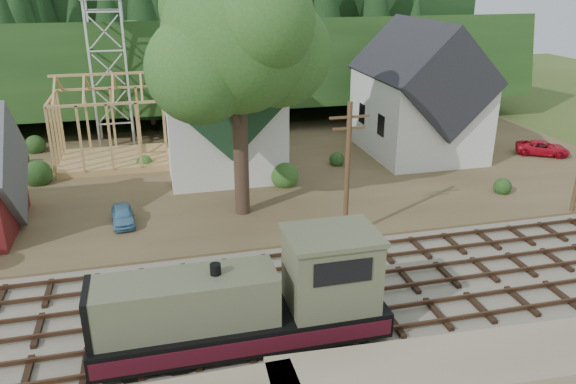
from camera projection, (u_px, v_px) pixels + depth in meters
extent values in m
plane|color=#384C1E|center=(237.00, 308.00, 25.49)|extent=(140.00, 140.00, 0.00)
cube|color=#726B5B|center=(237.00, 306.00, 25.46)|extent=(64.00, 11.00, 0.16)
cube|color=brown|center=(198.00, 175.00, 41.68)|extent=(64.00, 26.00, 0.30)
cube|color=#1E3F19|center=(177.00, 107.00, 63.39)|extent=(70.00, 28.96, 12.74)
cube|color=black|center=(170.00, 82.00, 77.83)|extent=(80.00, 20.00, 12.00)
cube|color=silver|center=(219.00, 123.00, 42.71)|extent=(8.00, 12.00, 6.40)
cube|color=#193722|center=(217.00, 81.00, 41.54)|extent=(8.40, 12.96, 8.40)
cube|color=silver|center=(228.00, 66.00, 35.39)|extent=(2.40, 2.40, 4.00)
cone|color=#193722|center=(226.00, 11.00, 34.18)|extent=(5.37, 5.37, 2.60)
cube|color=silver|center=(418.00, 114.00, 45.44)|extent=(8.00, 10.00, 6.40)
cube|color=black|center=(421.00, 74.00, 44.26)|extent=(8.40, 10.80, 8.40)
cube|color=tan|center=(115.00, 160.00, 43.78)|extent=(8.00, 6.00, 0.50)
cube|color=tan|center=(105.00, 74.00, 41.35)|extent=(8.00, 0.18, 0.18)
cube|color=silver|center=(91.00, 77.00, 45.51)|extent=(0.18, 0.18, 12.00)
cube|color=silver|center=(127.00, 75.00, 46.15)|extent=(0.18, 0.18, 12.00)
cube|color=silver|center=(94.00, 71.00, 48.04)|extent=(0.18, 0.18, 12.00)
cube|color=silver|center=(128.00, 70.00, 48.67)|extent=(0.18, 0.18, 12.00)
cylinder|color=#38281E|center=(241.00, 151.00, 33.39)|extent=(0.90, 0.90, 8.00)
sphere|color=#2A5B22|center=(237.00, 38.00, 31.01)|extent=(8.40, 8.40, 8.40)
sphere|color=#2A5B22|center=(277.00, 53.00, 32.85)|extent=(6.40, 6.40, 6.40)
sphere|color=#2A5B22|center=(200.00, 70.00, 30.34)|extent=(6.00, 6.00, 6.00)
cylinder|color=#4C331E|center=(347.00, 175.00, 30.31)|extent=(0.28, 0.28, 8.00)
cube|color=#4C331E|center=(350.00, 117.00, 29.13)|extent=(2.20, 0.12, 0.12)
cube|color=#4C331E|center=(349.00, 128.00, 29.35)|extent=(1.80, 0.12, 0.12)
cube|color=black|center=(243.00, 342.00, 22.61)|extent=(11.51, 2.40, 0.34)
cube|color=black|center=(243.00, 327.00, 22.35)|extent=(11.51, 2.78, 1.06)
cube|color=#585A41|center=(187.00, 301.00, 21.31)|extent=(6.91, 2.21, 2.01)
cube|color=#585A41|center=(331.00, 271.00, 22.42)|extent=(3.45, 2.69, 3.07)
cube|color=#585A41|center=(332.00, 235.00, 21.84)|extent=(3.65, 2.88, 0.19)
cube|color=black|center=(343.00, 272.00, 20.95)|extent=(2.30, 0.06, 0.96)
cube|color=#440E19|center=(249.00, 349.00, 21.08)|extent=(11.51, 0.04, 0.67)
cube|color=#440E19|center=(237.00, 308.00, 23.63)|extent=(11.51, 0.04, 0.67)
cylinder|color=black|center=(216.00, 272.00, 21.17)|extent=(0.42, 0.42, 0.67)
imported|color=#568FBA|center=(123.00, 215.00, 33.11)|extent=(1.51, 3.21, 1.06)
imported|color=red|center=(542.00, 148.00, 45.61)|extent=(4.51, 3.71, 1.14)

